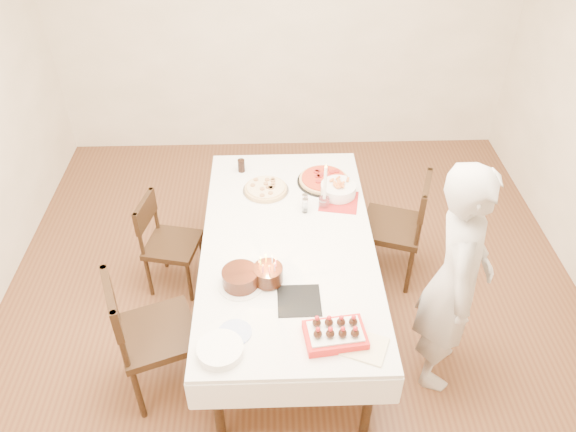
{
  "coord_description": "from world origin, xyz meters",
  "views": [
    {
      "loc": [
        -0.13,
        -2.76,
        3.23
      ],
      "look_at": [
        -0.04,
        0.03,
        0.97
      ],
      "focal_mm": 35.0,
      "sensor_mm": 36.0,
      "label": 1
    }
  ],
  "objects_px": {
    "cola_glass": "(241,166)",
    "birthday_cake": "(268,270)",
    "person": "(456,280)",
    "dining_table": "(288,281)",
    "chair_right_savory": "(392,227)",
    "pasta_bowl": "(338,189)",
    "pizza_white": "(266,189)",
    "pizza_pepperoni": "(324,180)",
    "chair_left_savory": "(173,245)",
    "strawberry_box": "(335,334)",
    "layer_cake": "(240,278)",
    "taper_candle": "(325,185)",
    "chair_left_dessert": "(157,333)"
  },
  "relations": [
    {
      "from": "cola_glass",
      "to": "birthday_cake",
      "type": "xyz_separation_m",
      "value": [
        0.2,
        -1.21,
        0.05
      ]
    },
    {
      "from": "person",
      "to": "dining_table",
      "type": "bearing_deg",
      "value": 81.47
    },
    {
      "from": "chair_right_savory",
      "to": "pasta_bowl",
      "type": "xyz_separation_m",
      "value": [
        -0.43,
        0.05,
        0.33
      ]
    },
    {
      "from": "chair_right_savory",
      "to": "person",
      "type": "relative_size",
      "value": 0.57
    },
    {
      "from": "pizza_white",
      "to": "pasta_bowl",
      "type": "distance_m",
      "value": 0.54
    },
    {
      "from": "pizza_pepperoni",
      "to": "pasta_bowl",
      "type": "height_order",
      "value": "pasta_bowl"
    },
    {
      "from": "chair_left_savory",
      "to": "strawberry_box",
      "type": "xyz_separation_m",
      "value": [
        1.09,
        -1.2,
        0.39
      ]
    },
    {
      "from": "person",
      "to": "pasta_bowl",
      "type": "bearing_deg",
      "value": 48.43
    },
    {
      "from": "chair_left_savory",
      "to": "pasta_bowl",
      "type": "bearing_deg",
      "value": -162.25
    },
    {
      "from": "person",
      "to": "pizza_pepperoni",
      "type": "relative_size",
      "value": 4.1
    },
    {
      "from": "chair_left_savory",
      "to": "pizza_white",
      "type": "height_order",
      "value": "chair_left_savory"
    },
    {
      "from": "chair_left_savory",
      "to": "person",
      "type": "xyz_separation_m",
      "value": [
        1.85,
        -0.85,
        0.42
      ]
    },
    {
      "from": "cola_glass",
      "to": "layer_cake",
      "type": "xyz_separation_m",
      "value": [
        0.03,
        -1.23,
        0.01
      ]
    },
    {
      "from": "chair_right_savory",
      "to": "person",
      "type": "xyz_separation_m",
      "value": [
        0.18,
        -0.92,
        0.35
      ]
    },
    {
      "from": "pizza_white",
      "to": "taper_candle",
      "type": "distance_m",
      "value": 0.49
    },
    {
      "from": "strawberry_box",
      "to": "cola_glass",
      "type": "bearing_deg",
      "value": 108.86
    },
    {
      "from": "person",
      "to": "cola_glass",
      "type": "relative_size",
      "value": 16.06
    },
    {
      "from": "chair_right_savory",
      "to": "layer_cake",
      "type": "xyz_separation_m",
      "value": [
        -1.11,
        -0.85,
        0.34
      ]
    },
    {
      "from": "chair_right_savory",
      "to": "chair_left_savory",
      "type": "xyz_separation_m",
      "value": [
        -1.67,
        -0.08,
        -0.07
      ]
    },
    {
      "from": "taper_candle",
      "to": "layer_cake",
      "type": "bearing_deg",
      "value": -126.71
    },
    {
      "from": "chair_left_dessert",
      "to": "pizza_white",
      "type": "height_order",
      "value": "chair_left_dessert"
    },
    {
      "from": "person",
      "to": "pizza_white",
      "type": "distance_m",
      "value": 1.54
    },
    {
      "from": "pizza_pepperoni",
      "to": "pizza_white",
      "type": "bearing_deg",
      "value": -166.86
    },
    {
      "from": "layer_cake",
      "to": "strawberry_box",
      "type": "height_order",
      "value": "layer_cake"
    },
    {
      "from": "birthday_cake",
      "to": "pasta_bowl",
      "type": "bearing_deg",
      "value": 59.26
    },
    {
      "from": "pizza_pepperoni",
      "to": "strawberry_box",
      "type": "height_order",
      "value": "strawberry_box"
    },
    {
      "from": "person",
      "to": "cola_glass",
      "type": "distance_m",
      "value": 1.86
    },
    {
      "from": "chair_left_dessert",
      "to": "pasta_bowl",
      "type": "relative_size",
      "value": 3.79
    },
    {
      "from": "pasta_bowl",
      "to": "cola_glass",
      "type": "bearing_deg",
      "value": 155.09
    },
    {
      "from": "layer_cake",
      "to": "birthday_cake",
      "type": "relative_size",
      "value": 1.54
    },
    {
      "from": "chair_left_dessert",
      "to": "layer_cake",
      "type": "distance_m",
      "value": 0.63
    },
    {
      "from": "cola_glass",
      "to": "birthday_cake",
      "type": "distance_m",
      "value": 1.23
    },
    {
      "from": "dining_table",
      "to": "chair_left_savory",
      "type": "bearing_deg",
      "value": 155.82
    },
    {
      "from": "taper_candle",
      "to": "pasta_bowl",
      "type": "bearing_deg",
      "value": 48.35
    },
    {
      "from": "chair_left_savory",
      "to": "cola_glass",
      "type": "xyz_separation_m",
      "value": [
        0.52,
        0.46,
        0.4
      ]
    },
    {
      "from": "chair_right_savory",
      "to": "layer_cake",
      "type": "bearing_deg",
      "value": -123.68
    },
    {
      "from": "dining_table",
      "to": "birthday_cake",
      "type": "height_order",
      "value": "birthday_cake"
    },
    {
      "from": "chair_left_dessert",
      "to": "pizza_white",
      "type": "distance_m",
      "value": 1.33
    },
    {
      "from": "chair_left_dessert",
      "to": "strawberry_box",
      "type": "relative_size",
      "value": 2.93
    },
    {
      "from": "pizza_white",
      "to": "taper_candle",
      "type": "bearing_deg",
      "value": -24.36
    },
    {
      "from": "dining_table",
      "to": "layer_cake",
      "type": "distance_m",
      "value": 0.65
    },
    {
      "from": "chair_left_savory",
      "to": "birthday_cake",
      "type": "xyz_separation_m",
      "value": [
        0.72,
        -0.75,
        0.44
      ]
    },
    {
      "from": "dining_table",
      "to": "strawberry_box",
      "type": "relative_size",
      "value": 6.39
    },
    {
      "from": "pizza_white",
      "to": "person",
      "type": "bearing_deg",
      "value": -42.28
    },
    {
      "from": "pasta_bowl",
      "to": "taper_candle",
      "type": "height_order",
      "value": "taper_candle"
    },
    {
      "from": "cola_glass",
      "to": "pizza_pepperoni",
      "type": "bearing_deg",
      "value": -15.24
    },
    {
      "from": "chair_left_savory",
      "to": "pasta_bowl",
      "type": "xyz_separation_m",
      "value": [
        1.24,
        0.12,
        0.4
      ]
    },
    {
      "from": "pizza_pepperoni",
      "to": "dining_table",
      "type": "bearing_deg",
      "value": -113.46
    },
    {
      "from": "birthday_cake",
      "to": "pizza_white",
      "type": "bearing_deg",
      "value": 90.77
    },
    {
      "from": "chair_left_savory",
      "to": "pizza_white",
      "type": "xyz_separation_m",
      "value": [
        0.71,
        0.18,
        0.37
      ]
    }
  ]
}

